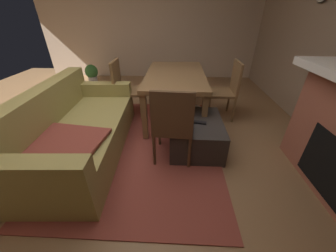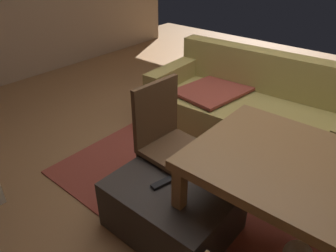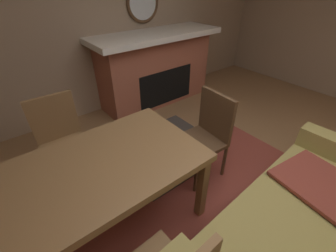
# 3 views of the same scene
# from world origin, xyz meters

# --- Properties ---
(floor) EXTENTS (8.26, 8.26, 0.00)m
(floor) POSITION_xyz_m (0.00, 0.00, 0.00)
(floor) COLOR olive
(area_rug) EXTENTS (2.60, 2.00, 0.01)m
(area_rug) POSITION_xyz_m (0.14, -0.19, 0.01)
(area_rug) COLOR brown
(area_rug) RESTS_ON ground
(couch) EXTENTS (2.04, 1.04, 0.84)m
(couch) POSITION_xyz_m (-0.05, 0.59, 0.30)
(couch) COLOR #9E8E4C
(couch) RESTS_ON ground
(ottoman_coffee_table) EXTENTS (0.83, 0.65, 0.39)m
(ottoman_coffee_table) POSITION_xyz_m (0.14, -0.90, 0.19)
(ottoman_coffee_table) COLOR #2D2826
(ottoman_coffee_table) RESTS_ON ground
(tv_remote) EXTENTS (0.09, 0.17, 0.02)m
(tv_remote) POSITION_xyz_m (0.08, -0.93, 0.40)
(tv_remote) COLOR black
(tv_remote) RESTS_ON ottoman_coffee_table
(dining_chair_west) EXTENTS (0.47, 0.47, 0.93)m
(dining_chair_west) POSITION_xyz_m (-0.17, -0.60, 0.52)
(dining_chair_west) COLOR #513823
(dining_chair_west) RESTS_ON ground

